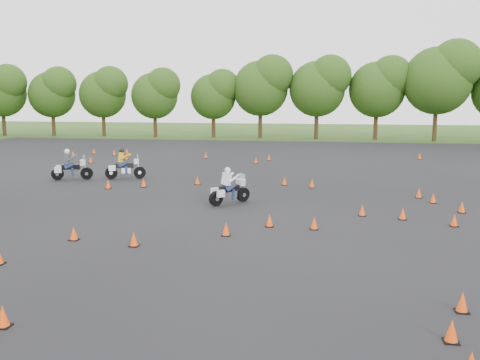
{
  "coord_description": "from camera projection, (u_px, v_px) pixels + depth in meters",
  "views": [
    {
      "loc": [
        3.51,
        -18.49,
        4.89
      ],
      "look_at": [
        0.0,
        4.0,
        1.2
      ],
      "focal_mm": 40.0,
      "sensor_mm": 36.0,
      "label": 1
    }
  ],
  "objects": [
    {
      "name": "rider_yellow",
      "position": [
        125.0,
        164.0,
        30.75
      ],
      "size": [
        2.42,
        1.29,
        1.79
      ],
      "primitive_type": null,
      "rotation": [
        0.0,
        0.0,
        0.27
      ],
      "color": "gold",
      "rests_on": "ground"
    },
    {
      "name": "traffic_cones",
      "position": [
        240.0,
        194.0,
        25.03
      ],
      "size": [
        32.52,
        32.62,
        0.45
      ],
      "color": "#FF4B0A",
      "rests_on": "asphalt_pad"
    },
    {
      "name": "rider_white",
      "position": [
        229.0,
        185.0,
        23.84
      ],
      "size": [
        1.95,
        2.05,
        1.68
      ],
      "primitive_type": null,
      "rotation": [
        0.0,
        0.0,
        0.83
      ],
      "color": "silver",
      "rests_on": "ground"
    },
    {
      "name": "treeline",
      "position": [
        324.0,
        96.0,
        52.06
      ],
      "size": [
        86.93,
        32.22,
        10.79
      ],
      "color": "#284614",
      "rests_on": "ground"
    },
    {
      "name": "rider_grey",
      "position": [
        72.0,
        164.0,
        30.54
      ],
      "size": [
        2.42,
        1.33,
        1.78
      ],
      "primitive_type": null,
      "rotation": [
        0.0,
        0.0,
        0.29
      ],
      "color": "#3F4146",
      "rests_on": "ground"
    },
    {
      "name": "asphalt_pad",
      "position": [
        247.0,
        198.0,
        25.2
      ],
      "size": [
        62.0,
        62.0,
        0.0
      ],
      "primitive_type": "plane",
      "color": "black",
      "rests_on": "ground"
    },
    {
      "name": "ground",
      "position": [
        223.0,
        230.0,
        19.35
      ],
      "size": [
        140.0,
        140.0,
        0.0
      ],
      "primitive_type": "plane",
      "color": "#2D5119",
      "rests_on": "ground"
    }
  ]
}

